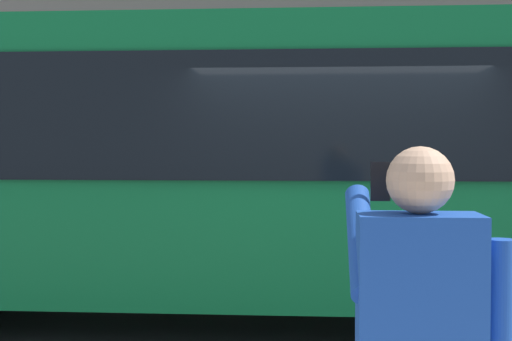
# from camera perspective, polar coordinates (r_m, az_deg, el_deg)

# --- Properties ---
(red_bus) EXTENTS (9.05, 2.54, 3.08)m
(red_bus) POSITION_cam_1_polar(r_m,az_deg,el_deg) (7.47, -2.14, 0.72)
(red_bus) COLOR #0F7238
(red_bus) RESTS_ON ground_plane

